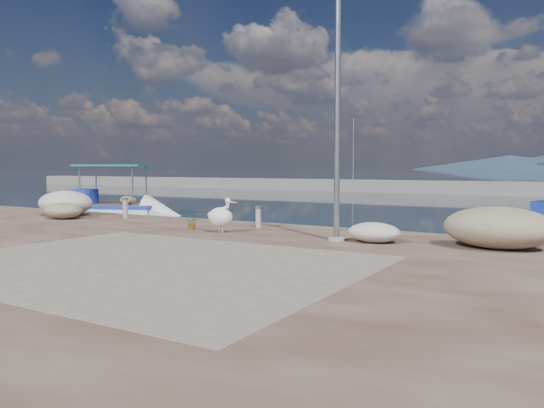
{
  "coord_description": "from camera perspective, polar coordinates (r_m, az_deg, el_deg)",
  "views": [
    {
      "loc": [
        8.92,
        -11.06,
        2.51
      ],
      "look_at": [
        0.0,
        3.8,
        1.3
      ],
      "focal_mm": 35.0,
      "sensor_mm": 36.0,
      "label": 1
    }
  ],
  "objects": [
    {
      "name": "ground",
      "position": [
        14.43,
        -7.84,
        -6.06
      ],
      "size": [
        1400.0,
        1400.0,
        0.0
      ],
      "primitive_type": "plane",
      "color": "#162635",
      "rests_on": "ground"
    },
    {
      "name": "quay_patch",
      "position": [
        11.48,
        -13.39,
        -6.19
      ],
      "size": [
        9.0,
        7.0,
        0.01
      ],
      "primitive_type": "cube",
      "color": "gray",
      "rests_on": "quay"
    },
    {
      "name": "breakwater",
      "position": [
        51.87,
        21.06,
        1.62
      ],
      "size": [
        120.0,
        2.2,
        7.5
      ],
      "color": "gray",
      "rests_on": "ground"
    },
    {
      "name": "boat_left",
      "position": [
        28.1,
        -16.74,
        -0.81
      ],
      "size": [
        6.73,
        4.17,
        3.08
      ],
      "rotation": [
        0.0,
        0.0,
        0.35
      ],
      "color": "white",
      "rests_on": "ground"
    },
    {
      "name": "pelican",
      "position": [
        16.21,
        -5.51,
        -1.33
      ],
      "size": [
        1.12,
        0.57,
        1.08
      ],
      "rotation": [
        0.0,
        0.0,
        -0.08
      ],
      "color": "tan",
      "rests_on": "quay"
    },
    {
      "name": "lamp_post",
      "position": [
        14.52,
        7.08,
        9.05
      ],
      "size": [
        0.44,
        0.96,
        7.0
      ],
      "color": "gray",
      "rests_on": "quay"
    },
    {
      "name": "bollard_near",
      "position": [
        17.56,
        -1.48,
        -1.28
      ],
      "size": [
        0.24,
        0.24,
        0.73
      ],
      "color": "gray",
      "rests_on": "quay"
    },
    {
      "name": "bollard_far",
      "position": [
        21.66,
        -15.5,
        -0.32
      ],
      "size": [
        0.26,
        0.26,
        0.8
      ],
      "color": "gray",
      "rests_on": "quay"
    },
    {
      "name": "potted_plant",
      "position": [
        17.19,
        -8.55,
        -2.01
      ],
      "size": [
        0.45,
        0.4,
        0.45
      ],
      "primitive_type": "imported",
      "rotation": [
        0.0,
        0.0,
        0.12
      ],
      "color": "#33722D",
      "rests_on": "quay"
    },
    {
      "name": "net_pile_a",
      "position": [
        23.56,
        -21.33,
        0.09
      ],
      "size": [
        2.52,
        1.84,
        1.03
      ],
      "primitive_type": "ellipsoid",
      "color": "beige",
      "rests_on": "quay"
    },
    {
      "name": "net_pile_b",
      "position": [
        22.13,
        -21.54,
        -0.67
      ],
      "size": [
        1.64,
        1.27,
        0.64
      ],
      "primitive_type": "ellipsoid",
      "color": "tan",
      "rests_on": "quay"
    },
    {
      "name": "net_pile_d",
      "position": [
        14.42,
        10.92,
        -3.02
      ],
      "size": [
        1.43,
        1.07,
        0.53
      ],
      "primitive_type": "ellipsoid",
      "color": "beige",
      "rests_on": "quay"
    },
    {
      "name": "net_pile_c",
      "position": [
        14.22,
        23.18,
        -2.35
      ],
      "size": [
        2.65,
        1.89,
        1.04
      ],
      "primitive_type": "ellipsoid",
      "color": "tan",
      "rests_on": "quay"
    }
  ]
}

